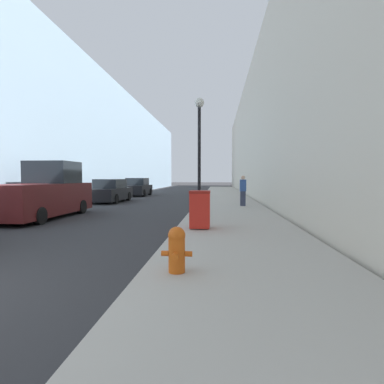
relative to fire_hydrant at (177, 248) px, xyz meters
name	(u,v)px	position (x,y,z in m)	size (l,w,h in m)	color
sidewalk_right	(227,201)	(1.30, 16.11, -0.47)	(3.88, 60.00, 0.13)	#ADA89E
building_left_glass	(66,142)	(-14.61, 24.11, 4.68)	(12.00, 60.00, 10.44)	#849EB2
building_right_stone	(311,136)	(9.34, 24.11, 5.06)	(12.00, 60.00, 11.19)	beige
fire_hydrant	(177,248)	(0.00, 0.00, 0.00)	(0.52, 0.40, 0.77)	#D15614
trash_bin	(200,209)	(0.12, 4.33, 0.20)	(0.63, 0.66, 1.17)	red
lamppost	(199,143)	(-0.11, 7.74, 2.64)	(0.40, 0.40, 4.90)	black
pickup_truck	(44,194)	(-6.74, 7.25, 0.47)	(2.15, 5.42, 2.43)	#561919
parked_sedan_near	(111,191)	(-6.78, 15.30, 0.20)	(1.91, 4.66, 1.59)	black
parked_sedan_far	(138,188)	(-6.81, 22.43, 0.22)	(1.99, 4.14, 1.65)	black
pedestrian_on_sidewalk	(243,191)	(2.06, 11.86, 0.44)	(0.34, 0.22, 1.68)	#2D3347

